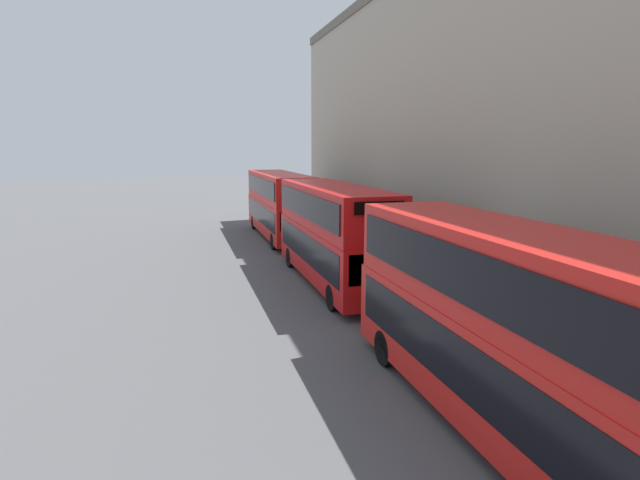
% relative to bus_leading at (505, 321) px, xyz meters
% --- Properties ---
extents(bus_leading, '(2.59, 10.34, 4.40)m').
position_rel_bus_leading_xyz_m(bus_leading, '(0.00, 0.00, 0.00)').
color(bus_leading, red).
rests_on(bus_leading, ground).
extents(bus_second_in_queue, '(2.59, 10.36, 4.38)m').
position_rel_bus_leading_xyz_m(bus_second_in_queue, '(-0.00, 12.07, -0.01)').
color(bus_second_in_queue, red).
rests_on(bus_second_in_queue, ground).
extents(bus_third_in_queue, '(2.59, 11.11, 4.31)m').
position_rel_bus_leading_xyz_m(bus_third_in_queue, '(0.00, 24.12, -0.04)').
color(bus_third_in_queue, red).
rests_on(bus_third_in_queue, ground).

